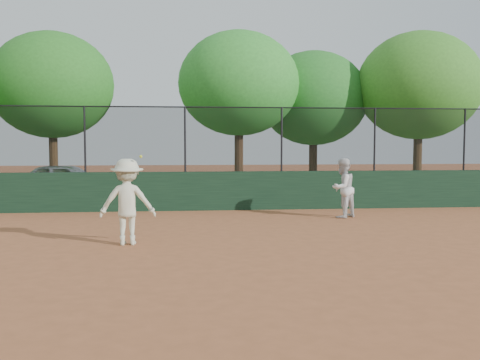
{
  "coord_description": "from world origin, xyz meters",
  "views": [
    {
      "loc": [
        -0.51,
        -10.49,
        2.09
      ],
      "look_at": [
        0.8,
        2.2,
        1.2
      ],
      "focal_mm": 40.0,
      "sensor_mm": 36.0,
      "label": 1
    }
  ],
  "objects": [
    {
      "name": "tree_4",
      "position": [
        9.33,
        11.3,
        4.48
      ],
      "size": [
        5.23,
        4.76,
        6.75
      ],
      "color": "#472E19",
      "rests_on": "ground"
    },
    {
      "name": "tree_3",
      "position": [
        5.13,
        12.65,
        4.03
      ],
      "size": [
        4.76,
        4.33,
        6.09
      ],
      "color": "#432816",
      "rests_on": "ground"
    },
    {
      "name": "tree_1",
      "position": [
        -6.08,
        12.96,
        4.51
      ],
      "size": [
        5.18,
        4.71,
        6.76
      ],
      "color": "#483019",
      "rests_on": "ground"
    },
    {
      "name": "back_wall",
      "position": [
        0.0,
        6.0,
        0.6
      ],
      "size": [
        26.0,
        0.2,
        1.2
      ],
      "primitive_type": "cube",
      "color": "#16311E",
      "rests_on": "ground"
    },
    {
      "name": "player_second",
      "position": [
        3.86,
        3.98,
        0.83
      ],
      "size": [
        1.02,
        0.98,
        1.66
      ],
      "primitive_type": "imported",
      "rotation": [
        0.0,
        0.0,
        3.78
      ],
      "color": "silver",
      "rests_on": "ground"
    },
    {
      "name": "player_main",
      "position": [
        -1.69,
        0.58,
        0.88
      ],
      "size": [
        1.14,
        0.66,
        1.85
      ],
      "color": "beige",
      "rests_on": "ground"
    },
    {
      "name": "grass_strip",
      "position": [
        0.0,
        12.0,
        0.0
      ],
      "size": [
        36.0,
        12.0,
        0.01
      ],
      "primitive_type": "cube",
      "color": "#325219",
      "rests_on": "ground"
    },
    {
      "name": "tree_2",
      "position": [
        1.68,
        11.15,
        4.47
      ],
      "size": [
        4.88,
        4.44,
        6.59
      ],
      "color": "#462C19",
      "rests_on": "ground"
    },
    {
      "name": "parked_car",
      "position": [
        -4.91,
        10.03,
        0.67
      ],
      "size": [
        4.11,
        2.17,
        1.33
      ],
      "primitive_type": "imported",
      "rotation": [
        0.0,
        0.0,
        1.41
      ],
      "color": "#B8BCC2",
      "rests_on": "ground"
    },
    {
      "name": "fence_assembly",
      "position": [
        -0.03,
        6.0,
        2.24
      ],
      "size": [
        26.0,
        0.06,
        2.0
      ],
      "color": "black",
      "rests_on": "back_wall"
    },
    {
      "name": "ground",
      "position": [
        0.0,
        0.0,
        0.0
      ],
      "size": [
        80.0,
        80.0,
        0.0
      ],
      "primitive_type": "plane",
      "color": "#A45B35",
      "rests_on": "ground"
    }
  ]
}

